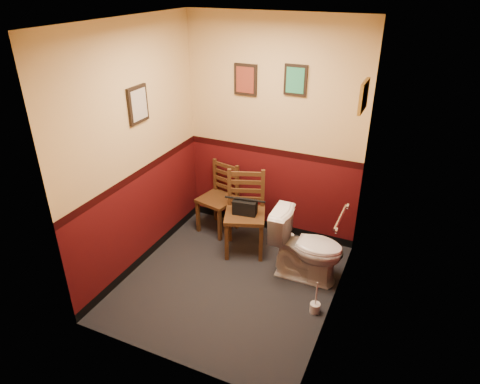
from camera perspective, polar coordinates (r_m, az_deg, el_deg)
name	(u,v)px	position (r m, az deg, el deg)	size (l,w,h in m)	color
floor	(231,281)	(4.85, -1.24, -11.81)	(2.20, 2.40, 0.00)	black
ceiling	(227,21)	(3.78, -1.68, 21.83)	(2.20, 2.40, 0.00)	silver
wall_back	(273,133)	(5.16, 4.39, 7.89)	(2.20, 2.70, 0.00)	#430B0C
wall_front	(159,232)	(3.23, -10.71, -5.26)	(2.20, 2.70, 0.00)	#430B0C
wall_left	(136,153)	(4.68, -13.71, 5.08)	(2.40, 2.70, 0.00)	#430B0C
wall_right	(343,192)	(3.83, 13.57, -0.02)	(2.40, 2.70, 0.00)	#430B0C
grab_bar	(341,218)	(4.24, 13.30, -3.33)	(0.05, 0.56, 0.06)	silver
framed_print_back_a	(246,80)	(5.10, 0.74, 14.74)	(0.28, 0.04, 0.36)	black
framed_print_back_b	(296,80)	(4.89, 7.41, 14.57)	(0.26, 0.04, 0.34)	black
framed_print_left	(138,105)	(4.59, -13.44, 11.27)	(0.04, 0.30, 0.38)	black
framed_print_right	(363,96)	(4.15, 16.14, 12.17)	(0.04, 0.34, 0.28)	olive
toilet	(307,247)	(4.75, 8.92, -7.26)	(0.45, 0.80, 0.79)	white
toilet_brush	(315,307)	(4.51, 9.97, -14.88)	(0.10, 0.10, 0.37)	silver
chair_left	(219,198)	(5.53, -2.79, -0.81)	(0.51, 0.51, 0.91)	#432814
chair_right	(245,213)	(5.10, 0.69, -2.84)	(0.60, 0.60, 1.00)	#432814
handbag	(245,207)	(5.00, 0.66, -2.02)	(0.29, 0.18, 0.20)	black
tp_stack	(286,232)	(5.49, 6.19, -5.38)	(0.20, 0.12, 0.26)	silver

